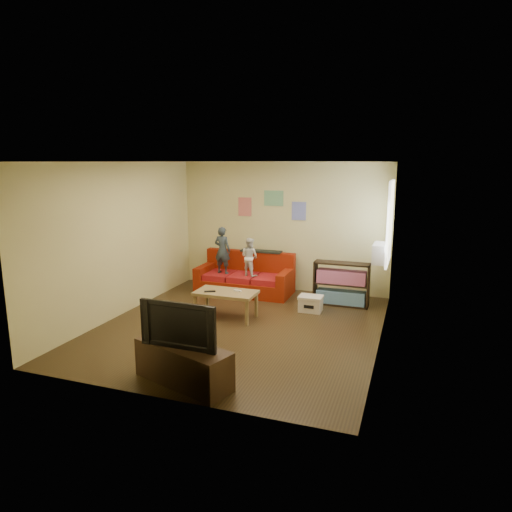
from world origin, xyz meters
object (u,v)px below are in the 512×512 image
(coffee_table, at_px, (226,295))
(tv_stand, at_px, (183,364))
(television, at_px, (182,323))
(child_b, at_px, (250,257))
(sofa, at_px, (246,279))
(file_box, at_px, (311,303))
(bookshelf, at_px, (341,286))
(child_a, at_px, (222,250))

(coffee_table, distance_m, tv_stand, 2.46)
(coffee_table, xyz_separation_m, television, (0.46, -2.41, 0.37))
(coffee_table, height_order, tv_stand, tv_stand)
(child_b, distance_m, coffee_table, 1.51)
(sofa, distance_m, television, 4.13)
(child_b, distance_m, file_box, 1.69)
(bookshelf, bearing_deg, tv_stand, -109.17)
(sofa, distance_m, bookshelf, 2.04)
(tv_stand, bearing_deg, coffee_table, 118.87)
(tv_stand, relative_size, television, 1.31)
(child_a, height_order, child_b, child_a)
(television, bearing_deg, bookshelf, 72.13)
(sofa, height_order, bookshelf, sofa)
(file_box, height_order, television, television)
(coffee_table, bearing_deg, file_box, 32.13)
(sofa, distance_m, tv_stand, 4.10)
(child_b, distance_m, tv_stand, 3.95)
(sofa, xyz_separation_m, tv_stand, (0.70, -4.04, -0.04))
(child_a, distance_m, bookshelf, 2.54)
(sofa, bearing_deg, file_box, -26.65)
(file_box, xyz_separation_m, tv_stand, (-0.87, -3.25, 0.10))
(child_b, relative_size, television, 0.78)
(child_b, height_order, television, child_b)
(child_b, bearing_deg, bookshelf, -160.46)
(child_b, height_order, bookshelf, child_b)
(coffee_table, bearing_deg, television, -79.26)
(child_b, xyz_separation_m, tv_stand, (0.55, -3.87, -0.56))
(sofa, height_order, television, television)
(child_a, bearing_deg, television, 112.79)
(sofa, height_order, child_b, child_b)
(sofa, bearing_deg, child_a, -159.71)
(child_b, relative_size, tv_stand, 0.60)
(child_b, height_order, file_box, child_b)
(tv_stand, distance_m, television, 0.54)
(child_a, distance_m, television, 4.04)
(sofa, distance_m, child_b, 0.56)
(file_box, bearing_deg, sofa, 153.35)
(sofa, bearing_deg, bookshelf, -5.80)
(coffee_table, height_order, television, television)
(child_b, height_order, coffee_table, child_b)
(bookshelf, xyz_separation_m, television, (-1.33, -3.83, 0.41))
(tv_stand, bearing_deg, file_box, 93.11)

